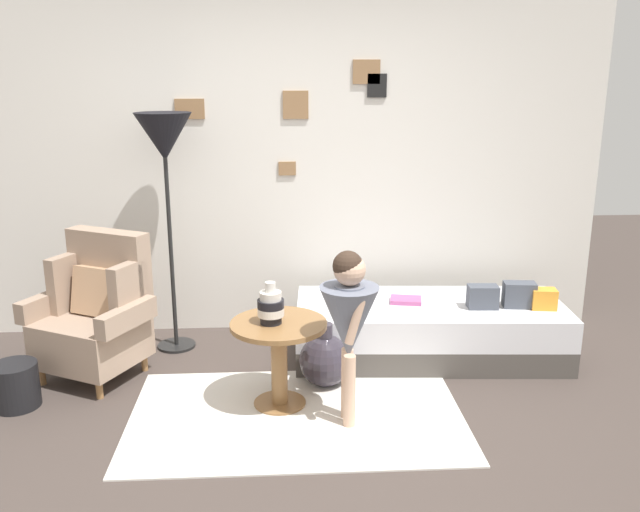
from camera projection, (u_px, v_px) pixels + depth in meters
name	position (u px, v px, depth m)	size (l,w,h in m)	color
ground_plane	(303.00, 454.00, 3.61)	(12.00, 12.00, 0.00)	#423833
gallery_wall	(293.00, 165.00, 5.14)	(4.80, 0.12, 2.60)	silver
rug	(297.00, 415.00, 4.01)	(1.99, 1.22, 0.01)	silver
armchair	(97.00, 313.00, 4.47)	(0.90, 0.82, 0.97)	#9E7042
daybed	(429.00, 329.00, 4.83)	(1.95, 0.92, 0.40)	#4C4742
pillow_head	(544.00, 299.00, 4.65)	(0.17, 0.12, 0.14)	orange
pillow_mid	(519.00, 295.00, 4.68)	(0.22, 0.12, 0.18)	#474C56
pillow_back	(483.00, 297.00, 4.66)	(0.21, 0.12, 0.16)	#474C56
side_table	(279.00, 346.00, 4.04)	(0.59, 0.59, 0.55)	olive
vase_striped	(271.00, 307.00, 3.96)	(0.16, 0.16, 0.26)	black
floor_lamp	(164.00, 146.00, 4.63)	(0.40, 0.40, 1.73)	black
person_child	(349.00, 317.00, 3.77)	(0.34, 0.34, 1.05)	#D8AD8E
book_on_daybed	(406.00, 300.00, 4.79)	(0.22, 0.16, 0.03)	#AD528A
demijohn_near	(325.00, 360.00, 4.37)	(0.34, 0.34, 0.43)	#332D38
magazine_basket	(15.00, 385.00, 4.09)	(0.28, 0.28, 0.28)	black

